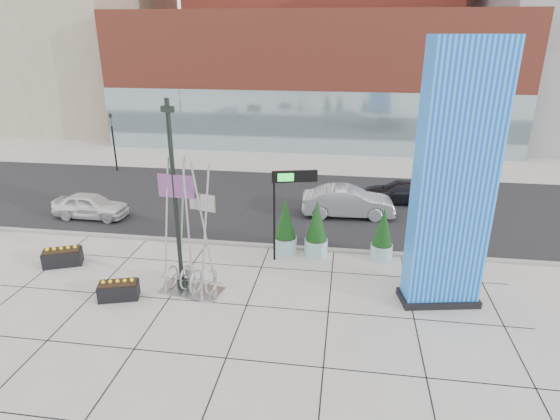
# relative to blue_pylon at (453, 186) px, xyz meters

# --- Properties ---
(ground) EXTENTS (160.00, 160.00, 0.00)m
(ground) POSITION_rel_blue_pylon_xyz_m (-8.00, -0.34, -4.52)
(ground) COLOR #9E9991
(ground) RESTS_ON ground
(street_asphalt) EXTENTS (80.00, 12.00, 0.02)m
(street_asphalt) POSITION_rel_blue_pylon_xyz_m (-8.00, 9.66, -4.51)
(street_asphalt) COLOR black
(street_asphalt) RESTS_ON ground
(curb_edge) EXTENTS (80.00, 0.30, 0.12)m
(curb_edge) POSITION_rel_blue_pylon_xyz_m (-8.00, 3.66, -4.46)
(curb_edge) COLOR gray
(curb_edge) RESTS_ON ground
(tower_podium) EXTENTS (34.00, 10.00, 11.00)m
(tower_podium) POSITION_rel_blue_pylon_xyz_m (-7.00, 26.66, 0.98)
(tower_podium) COLOR #993D2C
(tower_podium) RESTS_ON ground
(tower_glass_front) EXTENTS (34.00, 0.60, 5.00)m
(tower_glass_front) POSITION_rel_blue_pylon_xyz_m (-7.00, 21.86, -2.02)
(tower_glass_front) COLOR #8CA5B2
(tower_glass_front) RESTS_ON ground
(blue_pylon) EXTENTS (2.99, 1.75, 9.36)m
(blue_pylon) POSITION_rel_blue_pylon_xyz_m (0.00, 0.00, 0.00)
(blue_pylon) COLOR #0C40BE
(blue_pylon) RESTS_ON ground
(lamp_post) EXTENTS (0.50, 0.40, 7.34)m
(lamp_post) POSITION_rel_blue_pylon_xyz_m (-9.72, -0.56, -1.52)
(lamp_post) COLOR black
(lamp_post) RESTS_ON ground
(public_art_sculpture) EXTENTS (2.50, 1.54, 5.31)m
(public_art_sculpture) POSITION_rel_blue_pylon_xyz_m (-9.29, -0.67, -3.13)
(public_art_sculpture) COLOR #B8BABD
(public_art_sculpture) RESTS_ON ground
(concrete_bollard) EXTENTS (0.39, 0.39, 0.75)m
(concrete_bollard) POSITION_rel_blue_pylon_xyz_m (-9.50, -0.21, -4.14)
(concrete_bollard) COLOR gray
(concrete_bollard) RESTS_ON ground
(overhead_street_sign) EXTENTS (1.89, 0.62, 4.04)m
(overhead_street_sign) POSITION_rel_blue_pylon_xyz_m (-5.88, 2.45, -1.05)
(overhead_street_sign) COLOR black
(overhead_street_sign) RESTS_ON ground
(round_planter_east) EXTENTS (0.96, 0.96, 2.40)m
(round_planter_east) POSITION_rel_blue_pylon_xyz_m (-1.91, 3.26, -3.38)
(round_planter_east) COLOR #96CBC7
(round_planter_east) RESTS_ON ground
(round_planter_mid) EXTENTS (1.03, 1.03, 2.58)m
(round_planter_mid) POSITION_rel_blue_pylon_xyz_m (-4.80, 3.26, -3.30)
(round_planter_mid) COLOR #96CBC7
(round_planter_mid) RESTS_ON ground
(round_planter_west) EXTENTS (1.06, 1.06, 2.64)m
(round_planter_west) POSITION_rel_blue_pylon_xyz_m (-6.20, 3.26, -3.27)
(round_planter_west) COLOR #96CBC7
(round_planter_west) RESTS_ON ground
(box_planter_north) EXTENTS (1.73, 1.31, 0.86)m
(box_planter_north) POSITION_rel_blue_pylon_xyz_m (-15.50, 0.66, -4.13)
(box_planter_north) COLOR black
(box_planter_north) RESTS_ON ground
(box_planter_south) EXTENTS (1.60, 1.12, 0.80)m
(box_planter_south) POSITION_rel_blue_pylon_xyz_m (-11.86, -1.54, -4.15)
(box_planter_south) COLOR black
(box_planter_south) RESTS_ON ground
(car_white_west) EXTENTS (3.98, 1.66, 1.35)m
(car_white_west) POSITION_rel_blue_pylon_xyz_m (-17.10, 5.92, -3.85)
(car_white_west) COLOR white
(car_white_west) RESTS_ON ground
(car_silver_mid) EXTENTS (4.99, 2.01, 1.61)m
(car_silver_mid) POSITION_rel_blue_pylon_xyz_m (-3.45, 8.16, -3.71)
(car_silver_mid) COLOR #A1A4A9
(car_silver_mid) RESTS_ON ground
(car_dark_east) EXTENTS (4.41, 1.81, 1.28)m
(car_dark_east) POSITION_rel_blue_pylon_xyz_m (-0.45, 10.81, -3.88)
(car_dark_east) COLOR black
(car_dark_east) RESTS_ON ground
(traffic_signal) EXTENTS (0.15, 0.18, 4.10)m
(traffic_signal) POSITION_rel_blue_pylon_xyz_m (-20.00, 14.66, -2.22)
(traffic_signal) COLOR black
(traffic_signal) RESTS_ON ground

